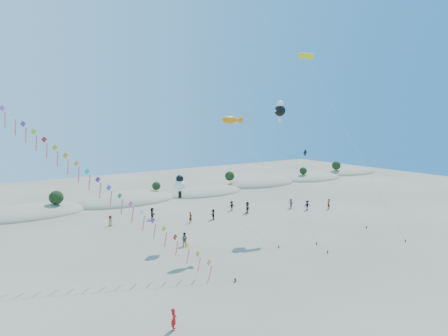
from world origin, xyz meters
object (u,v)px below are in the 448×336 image
(parafoil_kite, at_px, (308,59))
(flyer_foreground, at_px, (174,319))
(kite_train, at_px, (72,162))
(fish_kite, at_px, (232,120))

(parafoil_kite, relative_size, flyer_foreground, 15.01)
(kite_train, height_order, parafoil_kite, parafoil_kite)
(fish_kite, distance_m, parafoil_kite, 17.32)
(kite_train, height_order, fish_kite, kite_train)
(parafoil_kite, height_order, flyer_foreground, parafoil_kite)
(kite_train, xyz_separation_m, flyer_foreground, (3.13, -14.75, -10.01))
(fish_kite, height_order, parafoil_kite, parafoil_kite)
(fish_kite, height_order, flyer_foreground, fish_kite)
(fish_kite, relative_size, flyer_foreground, 9.48)
(kite_train, bearing_deg, fish_kite, -5.64)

